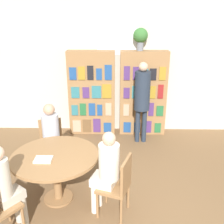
# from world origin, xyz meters

# --- Properties ---
(wall_back) EXTENTS (6.40, 0.07, 3.00)m
(wall_back) POSITION_xyz_m (0.00, 3.65, 1.51)
(wall_back) COLOR beige
(wall_back) RESTS_ON ground_plane
(bookshelf_left) EXTENTS (1.05, 0.34, 1.92)m
(bookshelf_left) POSITION_xyz_m (-0.58, 3.46, 0.95)
(bookshelf_left) COLOR olive
(bookshelf_left) RESTS_ON ground_plane
(bookshelf_right) EXTENTS (1.05, 0.34, 1.92)m
(bookshelf_right) POSITION_xyz_m (0.58, 3.46, 0.96)
(bookshelf_right) COLOR olive
(bookshelf_right) RESTS_ON ground_plane
(flower_vase) EXTENTS (0.31, 0.31, 0.47)m
(flower_vase) POSITION_xyz_m (0.48, 3.46, 2.21)
(flower_vase) COLOR slate
(flower_vase) RESTS_ON bookshelf_right
(reading_table) EXTENTS (1.26, 1.26, 0.76)m
(reading_table) POSITION_xyz_m (-0.89, 1.00, 0.64)
(reading_table) COLOR olive
(reading_table) RESTS_ON ground_plane
(chair_left_side) EXTENTS (0.50, 0.50, 0.90)m
(chair_left_side) POSITION_xyz_m (-1.18, 1.92, 0.50)
(chair_left_side) COLOR olive
(chair_left_side) RESTS_ON ground_plane
(chair_far_side) EXTENTS (0.51, 0.51, 0.90)m
(chair_far_side) POSITION_xyz_m (0.02, 0.69, 0.50)
(chair_far_side) COLOR olive
(chair_far_side) RESTS_ON ground_plane
(seated_reader_left) EXTENTS (0.37, 0.42, 1.26)m
(seated_reader_left) POSITION_xyz_m (-1.13, 1.75, 0.73)
(seated_reader_left) COLOR #B2B7C6
(seated_reader_left) RESTS_ON ground_plane
(seated_reader_right) EXTENTS (0.41, 0.37, 1.25)m
(seated_reader_right) POSITION_xyz_m (-0.14, 0.74, 0.71)
(seated_reader_right) COLOR silver
(seated_reader_right) RESTS_ON ground_plane
(seated_reader_back) EXTENTS (0.37, 0.39, 1.25)m
(seated_reader_back) POSITION_xyz_m (-1.36, 0.37, 0.69)
(seated_reader_back) COLOR beige
(seated_reader_back) RESTS_ON ground_plane
(librarian_standing) EXTENTS (0.33, 0.60, 1.76)m
(librarian_standing) POSITION_xyz_m (0.52, 2.96, 1.09)
(librarian_standing) COLOR #232D3D
(librarian_standing) RESTS_ON ground_plane
(open_book_on_table) EXTENTS (0.24, 0.18, 0.03)m
(open_book_on_table) POSITION_xyz_m (-1.02, 0.84, 0.77)
(open_book_on_table) COLOR silver
(open_book_on_table) RESTS_ON reading_table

